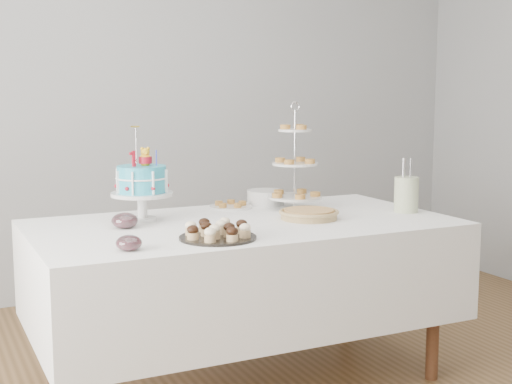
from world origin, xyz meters
name	(u,v)px	position (x,y,z in m)	size (l,w,h in m)	color
walls	(273,95)	(0.00, 0.00, 1.35)	(5.04, 4.04, 2.70)	#A1A3A6
table	(243,270)	(0.00, 0.30, 0.54)	(1.92, 1.02, 0.77)	silver
birthday_cake	(142,196)	(-0.42, 0.51, 0.89)	(0.29, 0.29, 0.44)	silver
cupcake_tray	(218,230)	(-0.25, 0.00, 0.81)	(0.32, 0.32, 0.07)	black
pie	(309,214)	(0.31, 0.23, 0.80)	(0.28, 0.28, 0.04)	tan
tiered_stand	(295,164)	(0.39, 0.51, 1.00)	(0.28, 0.28, 0.55)	silver
plate_stack	(266,197)	(0.31, 0.70, 0.81)	(0.20, 0.20, 0.08)	silver
pastry_plate	(231,205)	(0.10, 0.68, 0.78)	(0.22, 0.22, 0.03)	silver
jam_bowl_a	(129,243)	(-0.64, -0.05, 0.80)	(0.10, 0.10, 0.06)	silver
jam_bowl_b	(125,221)	(-0.53, 0.38, 0.80)	(0.12, 0.12, 0.07)	silver
utensil_pitcher	(406,193)	(0.84, 0.19, 0.87)	(0.13, 0.12, 0.27)	silver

